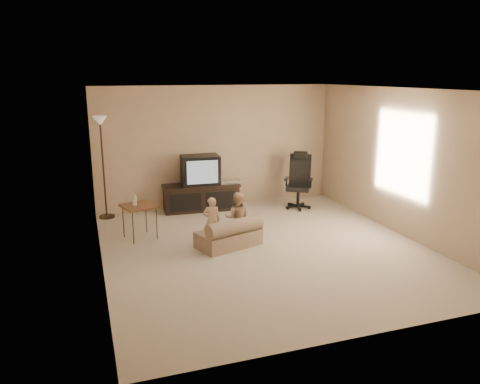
% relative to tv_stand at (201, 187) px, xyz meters
% --- Properties ---
extents(floor, '(5.50, 5.50, 0.00)m').
position_rel_tv_stand_xyz_m(floor, '(0.42, -2.49, -0.47)').
color(floor, beige).
rests_on(floor, ground).
extents(room_shell, '(5.50, 5.50, 5.50)m').
position_rel_tv_stand_xyz_m(room_shell, '(0.42, -2.49, 1.05)').
color(room_shell, white).
rests_on(room_shell, floor).
extents(tv_stand, '(1.61, 0.68, 1.13)m').
position_rel_tv_stand_xyz_m(tv_stand, '(0.00, 0.00, 0.00)').
color(tv_stand, black).
rests_on(tv_stand, floor).
extents(office_chair, '(0.74, 0.75, 1.16)m').
position_rel_tv_stand_xyz_m(office_chair, '(1.96, -0.50, -0.05)').
color(office_chair, black).
rests_on(office_chair, floor).
extents(side_table, '(0.65, 0.65, 0.79)m').
position_rel_tv_stand_xyz_m(side_table, '(-1.41, -1.35, 0.09)').
color(side_table, brown).
rests_on(side_table, floor).
extents(floor_lamp, '(0.30, 0.30, 1.96)m').
position_rel_tv_stand_xyz_m(floor_lamp, '(-1.88, 0.06, 0.96)').
color(floor_lamp, '#312115').
rests_on(floor_lamp, floor).
extents(child_sofa, '(1.13, 0.85, 0.49)m').
position_rel_tv_stand_xyz_m(child_sofa, '(-0.08, -2.24, -0.27)').
color(child_sofa, gray).
rests_on(child_sofa, floor).
extents(toddler_left, '(0.32, 0.25, 0.79)m').
position_rel_tv_stand_xyz_m(toddler_left, '(-0.32, -1.98, -0.08)').
color(toddler_left, '#D7AC86').
rests_on(toddler_left, floor).
extents(toddler_right, '(0.48, 0.38, 0.87)m').
position_rel_tv_stand_xyz_m(toddler_right, '(0.08, -2.11, -0.04)').
color(toddler_right, '#D7AC86').
rests_on(toddler_right, floor).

